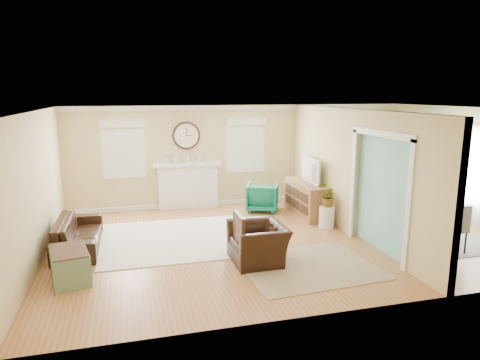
# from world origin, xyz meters

# --- Properties ---
(floor) EXTENTS (9.00, 9.00, 0.00)m
(floor) POSITION_xyz_m (0.00, 0.00, 0.00)
(floor) COLOR #976036
(floor) RESTS_ON ground
(wall_back) EXTENTS (9.00, 0.02, 2.60)m
(wall_back) POSITION_xyz_m (0.00, 3.00, 1.30)
(wall_back) COLOR #CCB974
(wall_back) RESTS_ON ground
(wall_front) EXTENTS (9.00, 0.02, 2.60)m
(wall_front) POSITION_xyz_m (0.00, -3.00, 1.30)
(wall_front) COLOR #CCB974
(wall_front) RESTS_ON ground
(wall_left) EXTENTS (0.02, 6.00, 2.60)m
(wall_left) POSITION_xyz_m (-4.50, 0.00, 1.30)
(wall_left) COLOR #CCB974
(wall_left) RESTS_ON ground
(wall_right) EXTENTS (0.02, 6.00, 2.60)m
(wall_right) POSITION_xyz_m (4.50, 0.00, 1.30)
(wall_right) COLOR #CCB974
(wall_right) RESTS_ON ground
(ceiling) EXTENTS (9.00, 6.00, 0.02)m
(ceiling) POSITION_xyz_m (0.00, 0.00, 2.60)
(ceiling) COLOR white
(ceiling) RESTS_ON wall_back
(partition) EXTENTS (0.17, 6.00, 2.60)m
(partition) POSITION_xyz_m (1.51, 0.28, 1.36)
(partition) COLOR #CCB974
(partition) RESTS_ON ground
(fireplace) EXTENTS (1.70, 0.30, 1.17)m
(fireplace) POSITION_xyz_m (-1.50, 2.88, 0.60)
(fireplace) COLOR white
(fireplace) RESTS_ON ground
(wall_clock) EXTENTS (0.70, 0.07, 0.70)m
(wall_clock) POSITION_xyz_m (-1.50, 2.97, 1.85)
(wall_clock) COLOR #422917
(wall_clock) RESTS_ON wall_back
(window_left) EXTENTS (1.05, 0.13, 1.42)m
(window_left) POSITION_xyz_m (-3.05, 2.95, 1.66)
(window_left) COLOR white
(window_left) RESTS_ON wall_back
(window_right) EXTENTS (1.05, 0.13, 1.42)m
(window_right) POSITION_xyz_m (0.05, 2.95, 1.66)
(window_right) COLOR white
(window_right) RESTS_ON wall_back
(french_doors) EXTENTS (0.06, 1.70, 2.20)m
(french_doors) POSITION_xyz_m (4.45, 0.00, 1.10)
(french_doors) COLOR white
(french_doors) RESTS_ON ground
(pendant) EXTENTS (0.30, 0.30, 0.55)m
(pendant) POSITION_xyz_m (3.00, 0.00, 2.20)
(pendant) COLOR gold
(pendant) RESTS_ON ceiling
(rug_cream) EXTENTS (3.09, 2.68, 0.02)m
(rug_cream) POSITION_xyz_m (-2.02, 0.51, 0.01)
(rug_cream) COLOR beige
(rug_cream) RESTS_ON floor
(rug_jute) EXTENTS (2.33, 1.95, 0.01)m
(rug_jute) POSITION_xyz_m (-0.07, -1.47, 0.01)
(rug_jute) COLOR #9E8768
(rug_jute) RESTS_ON floor
(rug_grey) EXTENTS (2.42, 3.02, 0.01)m
(rug_grey) POSITION_xyz_m (2.76, -0.32, 0.01)
(rug_grey) COLOR gray
(rug_grey) RESTS_ON floor
(sofa) EXTENTS (0.79, 1.98, 0.58)m
(sofa) POSITION_xyz_m (-3.93, 0.49, 0.29)
(sofa) COLOR black
(sofa) RESTS_ON floor
(eames_chair) EXTENTS (0.92, 1.05, 0.67)m
(eames_chair) POSITION_xyz_m (-0.82, -1.01, 0.33)
(eames_chair) COLOR black
(eames_chair) RESTS_ON floor
(green_chair) EXTENTS (0.99, 1.00, 0.70)m
(green_chair) POSITION_xyz_m (0.26, 2.11, 0.35)
(green_chair) COLOR #07644A
(green_chair) RESTS_ON floor
(trunk) EXTENTS (0.71, 0.97, 0.51)m
(trunk) POSITION_xyz_m (-3.91, -1.00, 0.25)
(trunk) COLOR gray
(trunk) RESTS_ON floor
(credenza) EXTENTS (0.55, 1.63, 0.80)m
(credenza) POSITION_xyz_m (1.18, 1.50, 0.40)
(credenza) COLOR brown
(credenza) RESTS_ON floor
(tv) EXTENTS (0.19, 1.04, 0.59)m
(tv) POSITION_xyz_m (1.16, 1.50, 1.10)
(tv) COLOR black
(tv) RESTS_ON credenza
(garden_stool) EXTENTS (0.33, 0.33, 0.48)m
(garden_stool) POSITION_xyz_m (1.19, 0.41, 0.24)
(garden_stool) COLOR white
(garden_stool) RESTS_ON floor
(potted_plant) EXTENTS (0.48, 0.43, 0.47)m
(potted_plant) POSITION_xyz_m (1.19, 0.41, 0.72)
(potted_plant) COLOR #337F33
(potted_plant) RESTS_ON garden_stool
(dining_table) EXTENTS (1.48, 2.13, 0.68)m
(dining_table) POSITION_xyz_m (2.76, -0.32, 0.34)
(dining_table) COLOR #422917
(dining_table) RESTS_ON floor
(dining_chair_n) EXTENTS (0.43, 0.43, 0.88)m
(dining_chair_n) POSITION_xyz_m (2.86, 0.71, 0.51)
(dining_chair_n) COLOR gray
(dining_chair_n) RESTS_ON floor
(dining_chair_s) EXTENTS (0.43, 0.43, 0.92)m
(dining_chair_s) POSITION_xyz_m (2.80, -1.48, 0.54)
(dining_chair_s) COLOR gray
(dining_chair_s) RESTS_ON floor
(dining_chair_w) EXTENTS (0.45, 0.45, 1.00)m
(dining_chair_w) POSITION_xyz_m (2.18, -0.30, 0.59)
(dining_chair_w) COLOR white
(dining_chair_w) RESTS_ON floor
(dining_chair_e) EXTENTS (0.51, 0.51, 0.98)m
(dining_chair_e) POSITION_xyz_m (3.43, -0.33, 0.58)
(dining_chair_e) COLOR gray
(dining_chair_e) RESTS_ON floor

